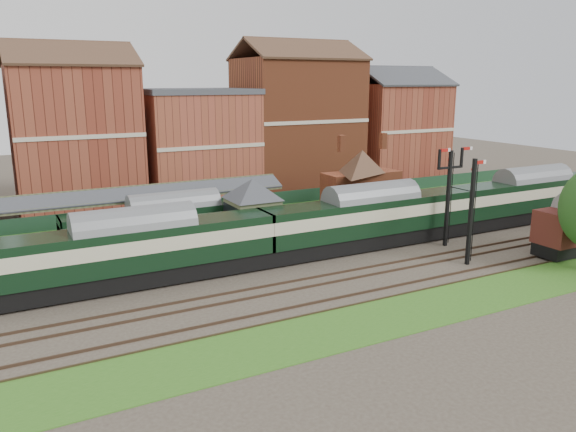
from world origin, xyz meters
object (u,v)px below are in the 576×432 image
goods_van_a (574,227)px  semaphore_bracket (449,191)px  platform_railcar (175,223)px  dmu_train (371,217)px  signal_box (253,214)px

goods_van_a → semaphore_bracket: bearing=137.6°
platform_railcar → goods_van_a: bearing=-29.3°
platform_railcar → goods_van_a: 31.62m
dmu_train → platform_railcar: bearing=155.9°
semaphore_bracket → platform_railcar: 22.47m
signal_box → goods_van_a: size_ratio=0.93×
goods_van_a → signal_box: bearing=151.1°
platform_railcar → dmu_train: bearing=-24.1°
signal_box → platform_railcar: size_ratio=0.35×
signal_box → goods_van_a: 25.33m
signal_box → semaphore_bracket: 16.16m
semaphore_bracket → dmu_train: 6.75m
signal_box → dmu_train: bearing=-19.6°
semaphore_bracket → goods_van_a: size_ratio=1.26×
dmu_train → goods_van_a: size_ratio=8.88×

